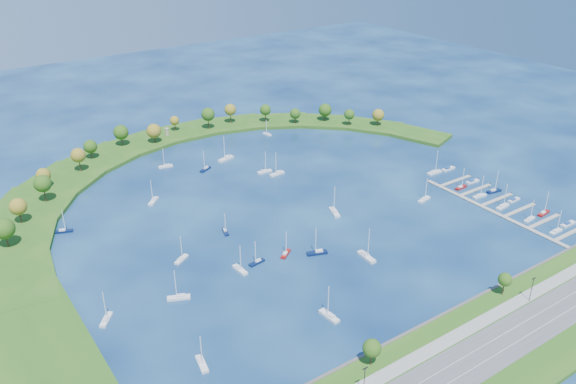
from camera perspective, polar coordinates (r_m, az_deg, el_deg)
ground at (r=285.69m, az=-0.26°, el=-1.34°), size 700.00×700.00×0.00m
south_shoreline at (r=212.25m, az=19.32°, el=-13.90°), size 420.00×43.10×11.60m
breakwater at (r=305.17m, az=-12.69°, el=0.09°), size 286.74×247.64×2.00m
breakwater_trees at (r=343.22m, az=-10.72°, el=4.98°), size 238.31×96.01×14.04m
harbor_tower at (r=374.20m, az=-11.67°, el=5.76°), size 2.60×2.60×4.59m
dock_system at (r=301.95m, az=20.06°, el=-1.39°), size 24.28×82.00×1.60m
moored_boat_0 at (r=373.44m, az=-2.04°, el=5.69°), size 3.02×6.84×9.72m
moored_boat_1 at (r=338.12m, az=-6.04°, el=3.29°), size 10.54×5.44×14.92m
moored_boat_2 at (r=326.35m, az=-8.03°, el=2.27°), size 7.95×5.62×11.53m
moored_boat_3 at (r=296.24m, az=-12.93°, el=-0.80°), size 7.51×7.67×12.33m
moored_boat_4 at (r=247.03m, az=-0.23°, el=-5.95°), size 7.13×5.97×10.77m
moored_boat_5 at (r=247.08m, az=7.61°, el=-6.17°), size 3.43×9.94×14.36m
moored_boat_6 at (r=333.72m, az=-11.78°, el=2.51°), size 8.09×3.85×11.47m
moored_boat_7 at (r=320.39m, az=-2.30°, el=2.05°), size 8.39×3.01×12.08m
moored_boat_8 at (r=237.87m, az=-4.69°, el=-7.45°), size 2.79×8.36×12.12m
moored_boat_9 at (r=281.52m, az=-20.92°, el=-3.51°), size 7.88×4.71×11.20m
moored_boat_10 at (r=241.90m, az=-3.05°, el=-6.76°), size 7.40×3.04×10.56m
moored_boat_11 at (r=225.70m, az=-10.55°, el=-9.97°), size 8.80×5.66×12.59m
moored_boat_12 at (r=264.25m, az=-6.10°, el=-3.78°), size 3.66×6.97×9.87m
moored_boat_13 at (r=298.02m, az=13.08°, el=-0.64°), size 8.37×3.76×11.88m
moored_boat_14 at (r=247.35m, az=-10.31°, el=-6.38°), size 7.65×5.84×11.26m
moored_boat_15 at (r=247.88m, az=2.86°, el=-5.84°), size 9.07×5.25×12.86m
moored_boat_16 at (r=221.36m, az=-17.24°, el=-11.68°), size 6.78×7.78×11.91m
moored_boat_17 at (r=213.82m, az=4.03°, el=-11.86°), size 3.10×9.01×13.02m
moored_boat_18 at (r=197.14m, az=-8.37°, el=-16.08°), size 3.79×8.48×12.05m
moored_boat_19 at (r=317.68m, az=-1.06°, el=1.85°), size 9.02×3.14×13.02m
moored_boat_20 at (r=279.26m, az=4.54°, el=-1.90°), size 5.69×9.80×13.91m
docked_boat_0 at (r=288.91m, az=24.57°, el=-3.44°), size 7.44×2.14×10.91m
docked_boat_1 at (r=297.61m, az=25.53°, el=-2.82°), size 8.57×2.55×1.74m
docked_boat_2 at (r=294.80m, az=22.40°, el=-2.40°), size 7.32×2.87×10.48m
docked_boat_3 at (r=302.84m, az=23.57°, el=-1.85°), size 8.19×3.23×11.71m
docked_boat_4 at (r=301.81m, az=20.12°, el=-1.29°), size 8.72×3.28×12.52m
docked_boat_5 at (r=310.57m, az=21.07°, el=-0.73°), size 7.65×2.47×1.54m
docked_boat_6 at (r=308.86m, az=18.10°, el=-0.32°), size 7.97×2.82×11.49m
docked_boat_7 at (r=316.41m, az=19.36°, el=0.14°), size 8.45×3.57×12.03m
docked_boat_8 at (r=315.28m, az=16.44°, el=0.48°), size 7.67×2.73×11.06m
docked_boat_9 at (r=323.73m, az=17.46°, el=0.98°), size 8.12×2.88×1.62m
docked_boat_10 at (r=328.71m, az=14.02°, el=1.90°), size 9.01×2.92×13.09m
docked_boat_11 at (r=335.33m, az=15.28°, el=2.18°), size 8.58×2.43×1.75m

